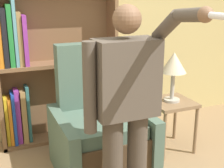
{
  "coord_description": "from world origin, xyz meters",
  "views": [
    {
      "loc": [
        -0.82,
        -1.54,
        1.7
      ],
      "look_at": [
        0.09,
        0.65,
        0.98
      ],
      "focal_mm": 50.0,
      "sensor_mm": 36.0,
      "label": 1
    }
  ],
  "objects_px": {
    "person_standing": "(126,105)",
    "side_table": "(171,109)",
    "bookcase": "(42,66)",
    "armchair": "(99,133)",
    "table_lamp": "(174,65)"
  },
  "relations": [
    {
      "from": "bookcase",
      "to": "person_standing",
      "type": "bearing_deg",
      "value": -78.99
    },
    {
      "from": "bookcase",
      "to": "armchair",
      "type": "relative_size",
      "value": 1.5
    },
    {
      "from": "person_standing",
      "to": "side_table",
      "type": "distance_m",
      "value": 1.29
    },
    {
      "from": "bookcase",
      "to": "person_standing",
      "type": "relative_size",
      "value": 1.12
    },
    {
      "from": "person_standing",
      "to": "table_lamp",
      "type": "xyz_separation_m",
      "value": [
        0.91,
        0.79,
        0.03
      ]
    },
    {
      "from": "side_table",
      "to": "person_standing",
      "type": "bearing_deg",
      "value": -138.96
    },
    {
      "from": "table_lamp",
      "to": "armchair",
      "type": "bearing_deg",
      "value": -175.65
    },
    {
      "from": "armchair",
      "to": "side_table",
      "type": "distance_m",
      "value": 0.86
    },
    {
      "from": "bookcase",
      "to": "table_lamp",
      "type": "height_order",
      "value": "bookcase"
    },
    {
      "from": "side_table",
      "to": "table_lamp",
      "type": "bearing_deg",
      "value": -116.57
    },
    {
      "from": "armchair",
      "to": "side_table",
      "type": "bearing_deg",
      "value": 4.35
    },
    {
      "from": "side_table",
      "to": "table_lamp",
      "type": "xyz_separation_m",
      "value": [
        -0.0,
        -0.0,
        0.49
      ]
    },
    {
      "from": "armchair",
      "to": "person_standing",
      "type": "height_order",
      "value": "person_standing"
    },
    {
      "from": "bookcase",
      "to": "side_table",
      "type": "height_order",
      "value": "bookcase"
    },
    {
      "from": "side_table",
      "to": "table_lamp",
      "type": "distance_m",
      "value": 0.49
    }
  ]
}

